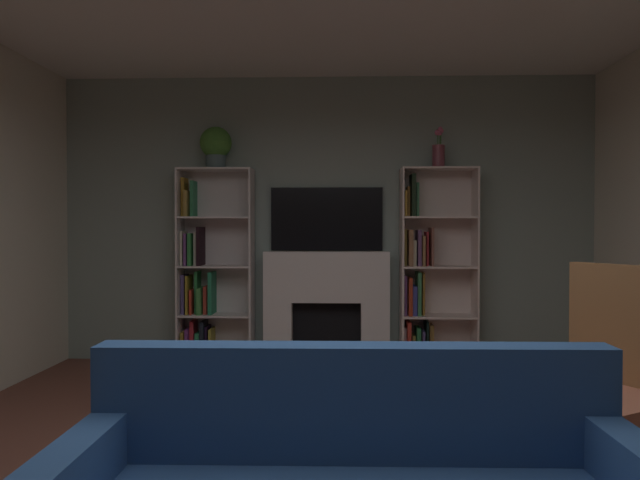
# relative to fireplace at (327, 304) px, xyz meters

# --- Properties ---
(wall_back_accent) EXTENTS (5.43, 0.06, 2.86)m
(wall_back_accent) POSITION_rel_fireplace_xyz_m (0.00, 0.15, 0.84)
(wall_back_accent) COLOR gray
(wall_back_accent) RESTS_ON ground_plane
(fireplace) EXTENTS (1.33, 0.53, 1.11)m
(fireplace) POSITION_rel_fireplace_xyz_m (0.00, 0.00, 0.00)
(fireplace) COLOR white
(fireplace) RESTS_ON ground_plane
(tv) EXTENTS (1.11, 0.06, 0.63)m
(tv) POSITION_rel_fireplace_xyz_m (0.00, 0.09, 0.84)
(tv) COLOR black
(tv) RESTS_ON fireplace
(bookshelf_left) EXTENTS (0.73, 0.32, 1.93)m
(bookshelf_left) POSITION_rel_fireplace_xyz_m (-1.18, 0.00, 0.27)
(bookshelf_left) COLOR silver
(bookshelf_left) RESTS_ON ground_plane
(bookshelf_right) EXTENTS (0.73, 0.33, 1.93)m
(bookshelf_right) POSITION_rel_fireplace_xyz_m (0.99, -0.00, 0.30)
(bookshelf_right) COLOR silver
(bookshelf_right) RESTS_ON ground_plane
(potted_plant) EXTENTS (0.31, 0.31, 0.41)m
(potted_plant) POSITION_rel_fireplace_xyz_m (-1.09, -0.03, 1.57)
(potted_plant) COLOR #445A5E
(potted_plant) RESTS_ON bookshelf_left
(vase_with_flowers) EXTENTS (0.12, 0.12, 0.40)m
(vase_with_flowers) POSITION_rel_fireplace_xyz_m (1.09, -0.03, 1.48)
(vase_with_flowers) COLOR brown
(vase_with_flowers) RESTS_ON bookshelf_right
(armchair) EXTENTS (0.83, 0.87, 1.15)m
(armchair) POSITION_rel_fireplace_xyz_m (1.51, -2.86, -0.02)
(armchair) COLOR brown
(armchair) RESTS_ON ground_plane
(coffee_table) EXTENTS (0.74, 0.45, 0.44)m
(coffee_table) POSITION_rel_fireplace_xyz_m (0.20, -3.22, -0.22)
(coffee_table) COLOR brown
(coffee_table) RESTS_ON ground_plane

